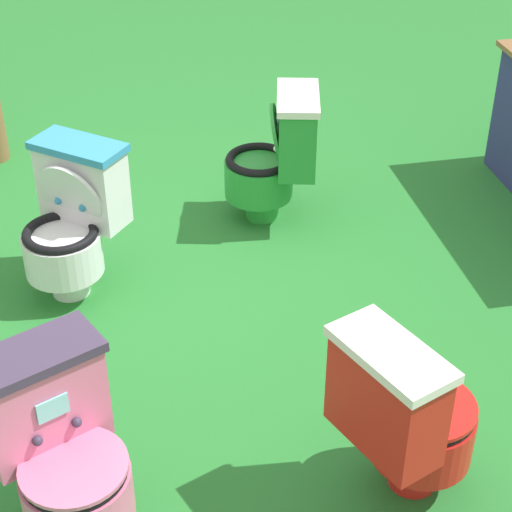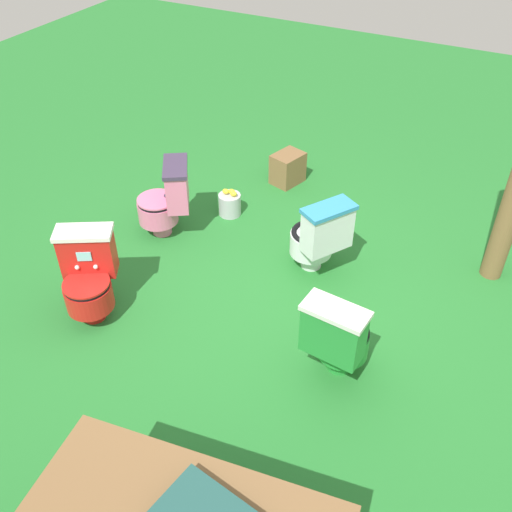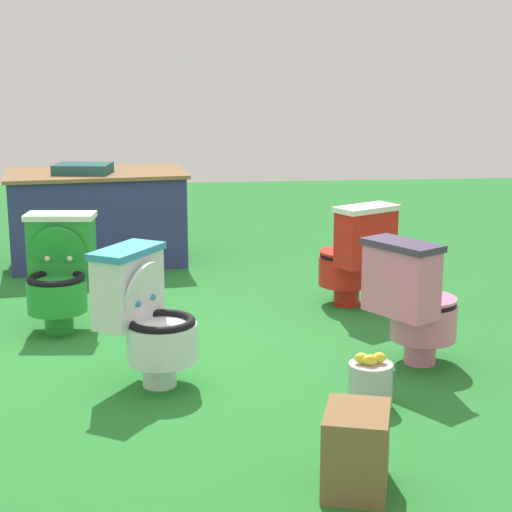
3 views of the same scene
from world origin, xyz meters
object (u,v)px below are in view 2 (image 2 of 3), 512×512
object	(u,v)px
small_crate	(288,168)
toilet_white	(318,236)
toilet_red	(88,276)
toilet_pink	(166,199)
toilet_green	(339,337)
lemon_bucket	(230,204)

from	to	relation	value
small_crate	toilet_white	bearing A→B (deg)	124.75
small_crate	toilet_red	bearing A→B (deg)	78.19
toilet_pink	small_crate	world-z (taller)	toilet_pink
toilet_green	toilet_pink	bearing A→B (deg)	161.82
small_crate	lemon_bucket	xyz separation A→B (m)	(0.25, 0.82, -0.05)
toilet_red	toilet_pink	bearing A→B (deg)	-116.18
toilet_green	lemon_bucket	bearing A→B (deg)	145.04
toilet_green	toilet_white	xyz separation A→B (m)	(0.57, -1.01, 0.00)
toilet_green	toilet_white	bearing A→B (deg)	124.94
toilet_pink	lemon_bucket	xyz separation A→B (m)	(-0.36, -0.53, -0.25)
toilet_pink	toilet_green	bearing A→B (deg)	-146.28
toilet_green	lemon_bucket	distance (m)	2.21
toilet_red	small_crate	xyz separation A→B (m)	(-0.53, -2.53, -0.20)
toilet_red	toilet_pink	distance (m)	1.18
toilet_pink	lemon_bucket	world-z (taller)	toilet_pink
toilet_green	small_crate	bearing A→B (deg)	127.91
toilet_red	toilet_green	xyz separation A→B (m)	(-1.95, -0.29, 0.00)
toilet_white	small_crate	size ratio (longest dim) A/B	2.18
toilet_pink	toilet_white	distance (m)	1.47
toilet_red	toilet_white	distance (m)	1.90
toilet_white	small_crate	world-z (taller)	toilet_white
toilet_green	lemon_bucket	world-z (taller)	toilet_green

